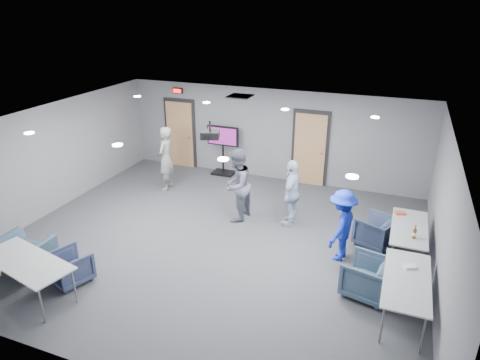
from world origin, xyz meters
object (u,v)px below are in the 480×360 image
(table_right_b, at_px, (407,281))
(chair_front_b, at_px, (24,254))
(chair_right_a, at_px, (375,231))
(table_front_left, at_px, (26,263))
(bottle_right, at_px, (414,234))
(projector, at_px, (210,134))
(table_right_a, at_px, (409,229))
(tv_stand, at_px, (223,147))
(chair_front_a, at_px, (71,267))
(person_d, at_px, (341,225))
(chair_right_b, at_px, (367,277))
(person_c, at_px, (292,193))
(person_a, at_px, (166,159))
(person_b, at_px, (237,185))

(table_right_b, bearing_deg, chair_front_b, 100.25)
(chair_right_a, bearing_deg, table_front_left, -30.48)
(bottle_right, distance_m, projector, 4.53)
(table_right_a, xyz_separation_m, tv_stand, (-5.43, 2.96, 0.18))
(chair_front_a, height_order, projector, projector)
(person_d, xyz_separation_m, table_front_left, (-5.05, -3.27, -0.08))
(chair_right_b, height_order, chair_front_a, chair_right_b)
(person_c, distance_m, table_right_a, 2.70)
(person_d, xyz_separation_m, chair_front_b, (-5.81, -2.67, -0.44))
(person_a, bearing_deg, bottle_right, 67.41)
(person_d, xyz_separation_m, table_right_b, (1.30, -1.39, -0.09))
(person_d, relative_size, chair_right_b, 1.92)
(person_a, distance_m, table_right_b, 7.25)
(chair_right_b, bearing_deg, chair_right_a, -166.58)
(person_b, bearing_deg, person_c, 106.08)
(table_right_b, height_order, projector, projector)
(person_c, xyz_separation_m, chair_front_a, (-3.32, -3.76, -0.50))
(table_front_left, bearing_deg, person_d, 45.76)
(chair_right_a, distance_m, table_front_left, 7.01)
(table_front_left, bearing_deg, chair_front_a, 69.28)
(tv_stand, xyz_separation_m, projector, (1.26, -3.54, 1.54))
(bottle_right, bearing_deg, person_c, 159.27)
(person_a, xyz_separation_m, tv_stand, (1.05, 1.62, -0.04))
(person_a, bearing_deg, table_right_b, 56.10)
(table_right_b, height_order, bottle_right, bottle_right)
(projector, bearing_deg, chair_right_a, -5.20)
(person_b, bearing_deg, table_right_b, 66.08)
(chair_right_a, xyz_separation_m, tv_stand, (-4.78, 2.68, 0.52))
(person_d, distance_m, bottle_right, 1.39)
(person_d, height_order, chair_front_b, person_d)
(table_right_b, bearing_deg, person_c, 46.72)
(chair_front_a, distance_m, table_right_b, 6.10)
(person_a, xyz_separation_m, projector, (2.31, -1.92, 1.49))
(chair_front_a, xyz_separation_m, bottle_right, (6.03, 2.74, 0.52))
(person_c, xyz_separation_m, chair_front_b, (-4.48, -3.76, -0.49))
(chair_front_a, distance_m, tv_stand, 6.19)
(person_c, relative_size, projector, 3.47)
(person_a, distance_m, chair_right_b, 6.53)
(table_right_a, bearing_deg, person_a, 78.29)
(person_b, xyz_separation_m, chair_front_b, (-3.17, -3.52, -0.57))
(chair_right_b, distance_m, chair_front_a, 5.54)
(chair_right_a, distance_m, table_right_a, 0.78)
(person_a, height_order, bottle_right, person_a)
(person_b, bearing_deg, projector, -8.51)
(person_d, bearing_deg, chair_right_b, 43.55)
(person_a, bearing_deg, table_right_a, 70.97)
(chair_right_b, distance_m, chair_front_b, 6.66)
(table_right_a, distance_m, table_right_b, 1.90)
(person_b, distance_m, table_front_left, 4.78)
(person_a, xyz_separation_m, chair_front_a, (0.53, -4.53, -0.59))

